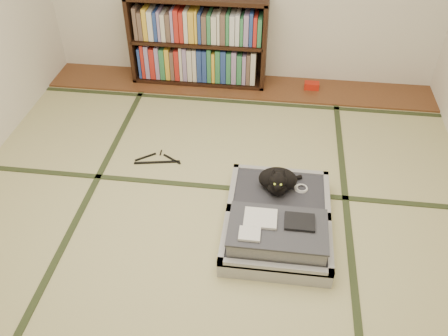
# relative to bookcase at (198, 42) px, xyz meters

# --- Properties ---
(floor) EXTENTS (4.50, 4.50, 0.00)m
(floor) POSITION_rel_bookcase_xyz_m (0.43, -2.07, -0.45)
(floor) COLOR #C5C383
(floor) RESTS_ON ground
(wood_strip) EXTENTS (4.00, 0.50, 0.02)m
(wood_strip) POSITION_rel_bookcase_xyz_m (0.43, -0.07, -0.44)
(wood_strip) COLOR brown
(wood_strip) RESTS_ON ground
(red_item) EXTENTS (0.15, 0.09, 0.07)m
(red_item) POSITION_rel_bookcase_xyz_m (1.19, -0.04, -0.40)
(red_item) COLOR red
(red_item) RESTS_ON wood_strip
(room_shell) EXTENTS (4.50, 4.50, 4.50)m
(room_shell) POSITION_rel_bookcase_xyz_m (0.43, -2.07, 1.01)
(room_shell) COLOR white
(room_shell) RESTS_ON ground
(tatami_borders) EXTENTS (4.00, 4.50, 0.01)m
(tatami_borders) POSITION_rel_bookcase_xyz_m (0.43, -1.58, -0.45)
(tatami_borders) COLOR #2D381E
(tatami_borders) RESTS_ON ground
(bookcase) EXTENTS (1.39, 0.32, 0.92)m
(bookcase) POSITION_rel_bookcase_xyz_m (0.00, 0.00, 0.00)
(bookcase) COLOR black
(bookcase) RESTS_ON wood_strip
(suitcase) EXTENTS (0.74, 0.99, 0.29)m
(suitcase) POSITION_rel_bookcase_xyz_m (0.92, -2.09, -0.35)
(suitcase) COLOR #A1A1A6
(suitcase) RESTS_ON floor
(cat) EXTENTS (0.33, 0.33, 0.27)m
(cat) POSITION_rel_bookcase_xyz_m (0.90, -1.80, -0.21)
(cat) COLOR black
(cat) RESTS_ON suitcase
(cable_coil) EXTENTS (0.10, 0.10, 0.02)m
(cable_coil) POSITION_rel_bookcase_xyz_m (1.08, -1.77, -0.30)
(cable_coil) COLOR white
(cable_coil) RESTS_ON suitcase
(hanger) EXTENTS (0.40, 0.22, 0.01)m
(hanger) POSITION_rel_bookcase_xyz_m (-0.13, -1.40, -0.44)
(hanger) COLOR black
(hanger) RESTS_ON floor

